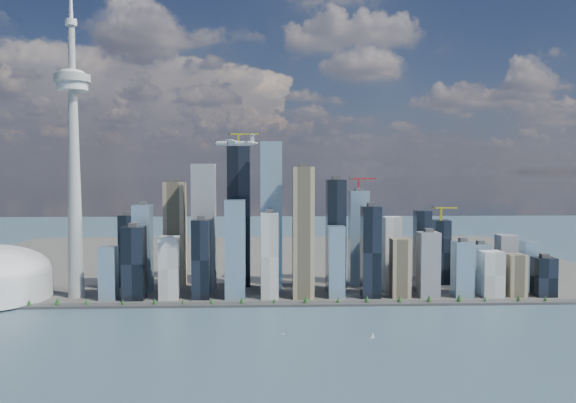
{
  "coord_description": "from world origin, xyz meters",
  "views": [
    {
      "loc": [
        11.27,
        -604.87,
        205.74
      ],
      "look_at": [
        42.94,
        260.0,
        160.38
      ],
      "focal_mm": 35.0,
      "sensor_mm": 36.0,
      "label": 1
    }
  ],
  "objects_px": {
    "needle_tower": "(74,153)",
    "sailboat_east": "(372,336)",
    "airplane": "(236,143)",
    "sailboat_west": "(283,332)"
  },
  "relations": [
    {
      "from": "needle_tower",
      "to": "sailboat_east",
      "type": "height_order",
      "value": "needle_tower"
    },
    {
      "from": "airplane",
      "to": "sailboat_west",
      "type": "xyz_separation_m",
      "value": [
        64.19,
        -105.21,
        -244.95
      ]
    },
    {
      "from": "needle_tower",
      "to": "sailboat_east",
      "type": "xyz_separation_m",
      "value": [
        441.06,
        -234.09,
        -233.06
      ]
    },
    {
      "from": "airplane",
      "to": "sailboat_west",
      "type": "bearing_deg",
      "value": -48.32
    },
    {
      "from": "needle_tower",
      "to": "sailboat_west",
      "type": "xyz_separation_m",
      "value": [
        330.15,
        -213.94,
        -233.03
      ]
    },
    {
      "from": "needle_tower",
      "to": "airplane",
      "type": "bearing_deg",
      "value": -22.24
    },
    {
      "from": "sailboat_west",
      "to": "sailboat_east",
      "type": "height_order",
      "value": "sailboat_west"
    },
    {
      "from": "sailboat_west",
      "to": "sailboat_east",
      "type": "distance_m",
      "value": 112.73
    },
    {
      "from": "sailboat_west",
      "to": "airplane",
      "type": "bearing_deg",
      "value": 145.1
    },
    {
      "from": "sailboat_east",
      "to": "needle_tower",
      "type": "bearing_deg",
      "value": 147.98
    }
  ]
}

